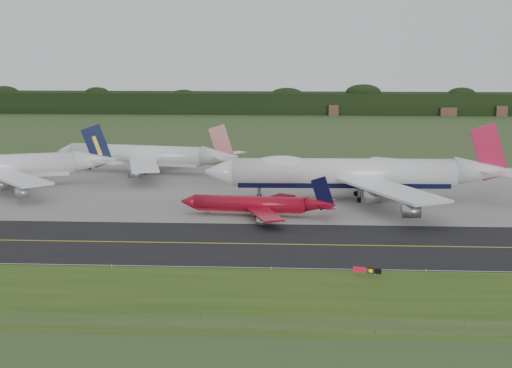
% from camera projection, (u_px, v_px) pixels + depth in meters
% --- Properties ---
extents(ground, '(600.00, 600.00, 0.00)m').
position_uv_depth(ground, '(261.00, 239.00, 145.06)').
color(ground, '#384D24').
rests_on(ground, ground).
extents(grass_verge, '(400.00, 30.00, 0.01)m').
position_uv_depth(grass_verge, '(250.00, 298.00, 110.75)').
color(grass_verge, '#2C4F17').
rests_on(grass_verge, ground).
extents(taxiway, '(400.00, 32.00, 0.02)m').
position_uv_depth(taxiway, '(260.00, 244.00, 141.14)').
color(taxiway, black).
rests_on(taxiway, ground).
extents(apron, '(400.00, 78.00, 0.01)m').
position_uv_depth(apron, '(269.00, 189.00, 195.05)').
color(apron, gray).
rests_on(apron, ground).
extents(taxiway_centreline, '(400.00, 0.40, 0.00)m').
position_uv_depth(taxiway_centreline, '(260.00, 244.00, 141.14)').
color(taxiway_centreline, yellow).
rests_on(taxiway_centreline, taxiway).
extents(taxiway_edge_line, '(400.00, 0.25, 0.00)m').
position_uv_depth(taxiway_edge_line, '(255.00, 268.00, 125.94)').
color(taxiway_edge_line, silver).
rests_on(taxiway_edge_line, taxiway).
extents(perimeter_fence, '(320.00, 0.10, 320.00)m').
position_uv_depth(perimeter_fence, '(244.00, 324.00, 97.80)').
color(perimeter_fence, slate).
rests_on(perimeter_fence, ground).
extents(horizon_treeline, '(700.00, 25.00, 12.00)m').
position_uv_depth(horizon_treeline, '(283.00, 104.00, 412.37)').
color(horizon_treeline, black).
rests_on(horizon_treeline, ground).
extents(jet_ba_747, '(78.49, 65.12, 19.76)m').
position_uv_depth(jet_ba_747, '(355.00, 173.00, 181.00)').
color(jet_ba_747, white).
rests_on(jet_ba_747, ground).
extents(jet_red_737, '(36.01, 29.25, 9.72)m').
position_uv_depth(jet_red_737, '(258.00, 204.00, 164.06)').
color(jet_red_737, maroon).
rests_on(jet_red_737, ground).
extents(jet_star_tail, '(59.23, 48.92, 15.67)m').
position_uv_depth(jet_star_tail, '(146.00, 156.00, 219.77)').
color(jet_star_tail, white).
rests_on(jet_star_tail, ground).
extents(taxiway_sign, '(4.70, 1.30, 1.60)m').
position_uv_depth(taxiway_sign, '(367.00, 270.00, 120.88)').
color(taxiway_sign, slate).
rests_on(taxiway_sign, ground).
extents(edge_marker_left, '(0.16, 0.16, 0.50)m').
position_uv_depth(edge_marker_left, '(112.00, 266.00, 126.26)').
color(edge_marker_left, yellow).
rests_on(edge_marker_left, ground).
extents(edge_marker_center, '(0.16, 0.16, 0.50)m').
position_uv_depth(edge_marker_center, '(271.00, 268.00, 124.78)').
color(edge_marker_center, yellow).
rests_on(edge_marker_center, ground).
extents(edge_marker_right, '(0.16, 0.16, 0.50)m').
position_uv_depth(edge_marker_right, '(426.00, 271.00, 123.37)').
color(edge_marker_right, yellow).
rests_on(edge_marker_right, ground).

